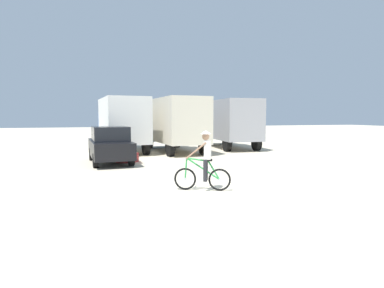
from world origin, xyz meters
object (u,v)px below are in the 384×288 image
Objects in this scene: box_truck_white_box at (122,122)px; supply_crate at (128,158)px; box_truck_grey_hauler at (230,121)px; sedan_parked at (110,145)px; box_truck_cream_rv at (175,122)px; cyclist_orange_shirt at (204,163)px.

box_truck_white_box is 5.27m from supply_crate.
box_truck_grey_hauler is 10.06m from sedan_parked.
box_truck_grey_hauler is 1.59× the size of sedan_parked.
box_truck_grey_hauler is at bearing 31.83° from sedan_parked.
box_truck_cream_rv is at bearing 43.46° from sedan_parked.
sedan_parked is (-4.22, -4.00, -0.99)m from box_truck_cream_rv.
box_truck_cream_rv is 4.48m from box_truck_grey_hauler.
cyclist_orange_shirt is at bearing -77.04° from supply_crate.
box_truck_white_box reaches higher than sedan_parked.
supply_crate is (-3.39, -3.95, -1.65)m from box_truck_cream_rv.
box_truck_white_box is 1.00× the size of box_truck_cream_rv.
box_truck_cream_rv is (3.23, -1.05, 0.00)m from box_truck_white_box.
sedan_parked is at bearing -101.02° from box_truck_white_box.
cyclist_orange_shirt is (-6.10, -12.12, -1.03)m from box_truck_grey_hauler.
sedan_parked is at bearing -136.54° from box_truck_cream_rv.
box_truck_white_box is 5.24m from sedan_parked.
cyclist_orange_shirt reaches higher than supply_crate.
box_truck_cream_rv is 5.46m from supply_crate.
sedan_parked is 7.25m from cyclist_orange_shirt.
box_truck_grey_hauler is 13.60m from cyclist_orange_shirt.
box_truck_cream_rv is at bearing -163.34° from box_truck_grey_hauler.
sedan_parked is 5.01× the size of supply_crate.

